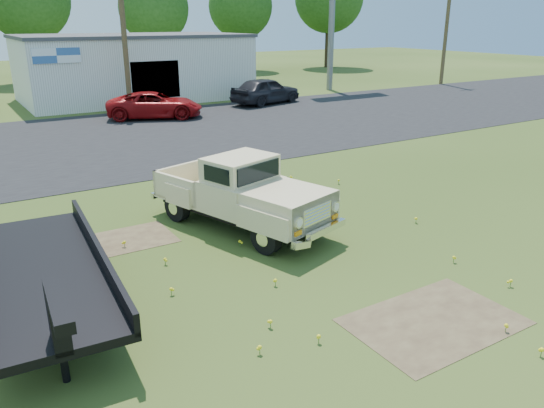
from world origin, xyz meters
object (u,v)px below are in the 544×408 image
(flatbed_trailer, at_px, (42,266))
(dark_sedan, at_px, (266,91))
(vintage_pickup_truck, at_px, (241,192))
(red_pickup, at_px, (155,105))

(flatbed_trailer, bearing_deg, dark_sedan, 53.54)
(vintage_pickup_truck, xyz_separation_m, flatbed_trailer, (-5.00, -1.68, -0.08))
(red_pickup, height_order, dark_sedan, dark_sedan)
(vintage_pickup_truck, distance_m, red_pickup, 16.79)
(vintage_pickup_truck, relative_size, dark_sedan, 1.07)
(vintage_pickup_truck, bearing_deg, red_pickup, 60.41)
(dark_sedan, bearing_deg, red_pickup, 84.68)
(red_pickup, bearing_deg, flatbed_trailer, 176.87)
(dark_sedan, bearing_deg, vintage_pickup_truck, 132.59)
(vintage_pickup_truck, bearing_deg, flatbed_trailer, -178.34)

